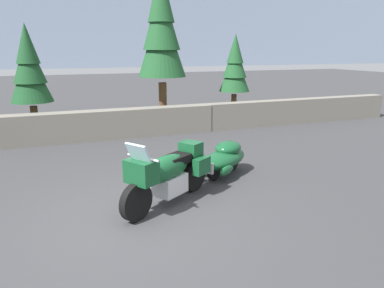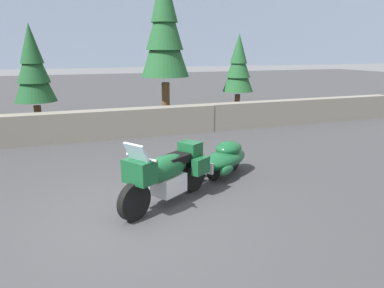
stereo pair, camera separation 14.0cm
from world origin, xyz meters
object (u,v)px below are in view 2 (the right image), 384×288
Objects in this scene: touring_motorcycle at (166,172)px; pine_tree_secondary at (33,67)px; car_shaped_trailer at (225,158)px; pine_tree_tall at (164,28)px; pine_tree_far_right at (238,66)px.

touring_motorcycle is 0.55× the size of pine_tree_secondary.
pine_tree_secondary is at bearing 127.81° from car_shaped_trailer.
pine_tree_secondary is at bearing -176.62° from pine_tree_tall.
touring_motorcycle reaches higher than car_shaped_trailer.
car_shaped_trailer is at bearing -118.90° from pine_tree_far_right.
touring_motorcycle is at bearing -146.87° from car_shaped_trailer.
pine_tree_far_right is (3.52, 6.38, 1.76)m from car_shaped_trailer.
touring_motorcycle is 7.68m from pine_tree_tall.
pine_tree_far_right is (7.76, 0.93, -0.11)m from pine_tree_secondary.
pine_tree_tall reaches higher than car_shaped_trailer.
pine_tree_secondary reaches higher than touring_motorcycle.
car_shaped_trailer is 7.15m from pine_tree_secondary.
pine_tree_far_right reaches higher than car_shaped_trailer.
pine_tree_far_right reaches higher than touring_motorcycle.
pine_tree_far_right is (3.32, 0.66, -1.40)m from pine_tree_tall.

